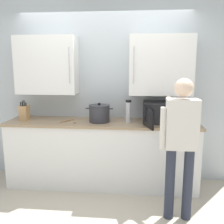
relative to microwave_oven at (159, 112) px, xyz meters
name	(u,v)px	position (x,y,z in m)	size (l,w,h in m)	color
ground_plane	(94,215)	(-0.80, -0.82, -1.10)	(9.47, 9.47, 0.00)	#B7AD99
back_wall_tiled	(104,83)	(-0.80, 0.26, 0.38)	(3.90, 0.44, 2.71)	#B2BCC1
counter_unit	(102,153)	(-0.80, -0.03, -0.62)	(2.73, 0.62, 0.95)	white
microwave_oven	(159,112)	(0.00, 0.00, 0.00)	(0.50, 0.73, 0.28)	black
wooden_spoon	(71,121)	(-1.24, -0.11, -0.13)	(0.25, 0.23, 0.02)	#A37547
thermos_flask	(128,111)	(-0.43, -0.04, 0.02)	(0.08, 0.08, 0.31)	#B7BABF
stock_pot	(99,113)	(-0.84, -0.05, -0.02)	(0.39, 0.29, 0.27)	#2D2D33
knife_block	(25,113)	(-1.94, -0.03, -0.03)	(0.11, 0.15, 0.30)	tan
person_figure	(181,137)	(0.17, -0.78, -0.13)	(0.44, 0.59, 1.61)	#282D3D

